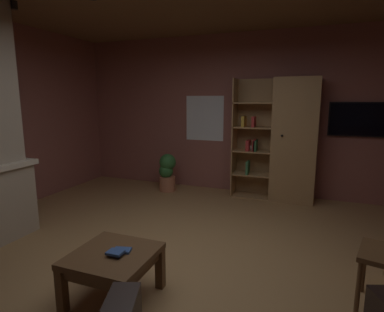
% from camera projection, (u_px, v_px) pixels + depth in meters
% --- Properties ---
extents(floor, '(5.99, 5.60, 0.02)m').
position_uv_depth(floor, '(178.00, 269.00, 3.05)').
color(floor, '#A37A4C').
rests_on(floor, ground).
extents(wall_back, '(6.11, 0.06, 2.74)m').
position_uv_depth(wall_back, '(241.00, 115.00, 5.41)').
color(wall_back, '#8E544C').
rests_on(wall_back, ground).
extents(window_pane_back, '(0.71, 0.01, 0.80)m').
position_uv_depth(window_pane_back, '(205.00, 118.00, 5.62)').
color(window_pane_back, white).
extents(bookshelf_cabinet, '(1.31, 0.41, 1.97)m').
position_uv_depth(bookshelf_cabinet, '(288.00, 141.00, 4.94)').
color(bookshelf_cabinet, '#A87F51').
rests_on(bookshelf_cabinet, ground).
extents(coffee_table, '(0.64, 0.64, 0.41)m').
position_uv_depth(coffee_table, '(113.00, 262.00, 2.52)').
color(coffee_table, brown).
rests_on(coffee_table, ground).
extents(table_book_0, '(0.16, 0.13, 0.02)m').
position_uv_depth(table_book_0, '(122.00, 250.00, 2.52)').
color(table_book_0, '#2D4C8C').
rests_on(table_book_0, coffee_table).
extents(table_book_1, '(0.13, 0.10, 0.02)m').
position_uv_depth(table_book_1, '(115.00, 252.00, 2.45)').
color(table_book_1, '#2D4C8C').
rests_on(table_book_1, coffee_table).
extents(potted_floor_plant, '(0.30, 0.32, 0.67)m').
position_uv_depth(potted_floor_plant, '(167.00, 172.00, 5.58)').
color(potted_floor_plant, '#B77051').
rests_on(potted_floor_plant, ground).
extents(wall_mounted_tv, '(0.93, 0.06, 0.52)m').
position_uv_depth(wall_mounted_tv, '(362.00, 119.00, 4.71)').
color(wall_mounted_tv, black).
extents(track_light_spot_0, '(0.07, 0.07, 0.09)m').
position_uv_depth(track_light_spot_0, '(14.00, 5.00, 3.46)').
color(track_light_spot_0, black).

